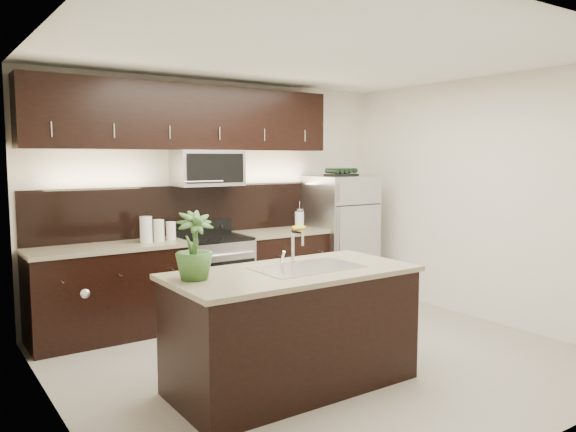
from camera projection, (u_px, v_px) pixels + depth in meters
name	position (u px, v px, depth m)	size (l,w,h in m)	color
ground	(323.00, 357.00, 5.12)	(4.50, 4.50, 0.00)	gray
room_walls	(317.00, 172.00, 4.85)	(4.52, 4.02, 2.71)	beige
counter_run	(197.00, 280.00, 6.20)	(3.51, 0.65, 0.94)	black
upper_fixtures	(191.00, 128.00, 6.16)	(3.49, 0.40, 1.66)	black
island	(292.00, 328.00, 4.44)	(1.96, 0.96, 0.94)	black
sink_faucet	(307.00, 266.00, 4.49)	(0.84, 0.50, 0.28)	silver
refrigerator	(341.00, 237.00, 7.25)	(0.76, 0.69, 1.58)	#B2B2B7
wine_rack	(341.00, 173.00, 7.16)	(0.39, 0.24, 0.10)	black
plant	(194.00, 246.00, 4.03)	(0.28, 0.28, 0.49)	#325A24
canisters	(156.00, 230.00, 5.85)	(0.41, 0.17, 0.27)	silver
french_press	(299.00, 219.00, 6.86)	(0.12, 0.12, 0.33)	silver
bananas	(294.00, 228.00, 6.79)	(0.19, 0.15, 0.06)	yellow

